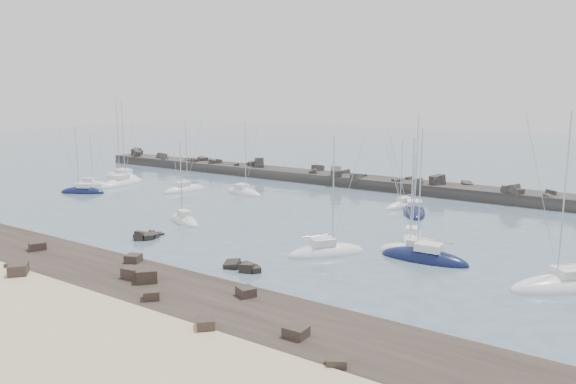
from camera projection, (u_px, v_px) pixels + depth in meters
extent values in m
plane|color=slate|center=(219.00, 226.00, 72.00)|extent=(400.00, 400.00, 0.00)
cube|color=black|center=(67.00, 270.00, 54.23)|extent=(140.00, 12.00, 0.70)
cube|color=black|center=(336.00, 362.00, 34.53)|extent=(1.63, 1.58, 0.54)
cube|color=black|center=(133.00, 273.00, 50.89)|extent=(1.95, 1.64, 0.96)
cube|color=black|center=(147.00, 276.00, 49.77)|extent=(2.38, 2.40, 1.15)
cube|color=black|center=(151.00, 295.00, 45.67)|extent=(1.84, 1.84, 0.76)
cube|color=black|center=(37.00, 246.00, 59.96)|extent=(1.96, 2.06, 0.84)
cube|color=black|center=(12.00, 265.00, 53.73)|extent=(1.42, 1.41, 0.51)
cube|color=black|center=(18.00, 270.00, 51.37)|extent=(2.49, 2.44, 1.15)
cube|color=black|center=(246.00, 292.00, 46.37)|extent=(1.88, 1.77, 0.76)
cube|color=black|center=(206.00, 324.00, 39.80)|extent=(1.98, 1.97, 0.86)
cube|color=black|center=(296.00, 332.00, 38.64)|extent=(1.60, 1.38, 0.72)
cube|color=black|center=(133.00, 258.00, 55.61)|extent=(1.80, 1.78, 0.77)
cube|color=black|center=(140.00, 235.00, 66.89)|extent=(1.46, 1.42, 1.04)
cube|color=black|center=(148.00, 237.00, 65.54)|extent=(1.82, 1.69, 1.01)
cube|color=black|center=(152.00, 232.00, 68.31)|extent=(1.00, 1.08, 0.77)
cube|color=black|center=(160.00, 235.00, 67.69)|extent=(0.87, 0.79, 0.90)
cube|color=black|center=(139.00, 238.00, 65.23)|extent=(1.74, 1.58, 1.35)
cube|color=black|center=(153.00, 237.00, 66.25)|extent=(1.53, 1.31, 1.15)
cube|color=black|center=(247.00, 270.00, 53.67)|extent=(1.65, 1.54, 1.39)
cube|color=black|center=(256.00, 270.00, 53.49)|extent=(1.24, 1.26, 0.69)
cube|color=black|center=(248.00, 269.00, 54.55)|extent=(1.60, 1.36, 1.41)
cube|color=black|center=(232.00, 265.00, 54.98)|extent=(1.88, 1.91, 1.26)
cube|color=black|center=(248.00, 267.00, 54.40)|extent=(1.08, 1.12, 0.74)
cube|color=#2A2725|center=(323.00, 181.00, 106.87)|extent=(115.00, 6.00, 3.20)
cube|color=#2A2725|center=(512.00, 190.00, 85.64)|extent=(2.74, 2.53, 2.04)
cube|color=#2A2725|center=(204.00, 161.00, 125.77)|extent=(2.70, 2.57, 1.67)
cube|color=#2A2725|center=(356.00, 178.00, 100.22)|extent=(2.15, 2.05, 2.01)
cube|color=#2A2725|center=(136.00, 152.00, 136.82)|extent=(2.54, 2.63, 2.33)
cube|color=#2A2725|center=(418.00, 183.00, 93.82)|extent=(1.95, 1.99, 1.21)
cube|color=#2A2725|center=(162.00, 156.00, 131.33)|extent=(2.51, 2.79, 2.10)
cube|color=#2A2725|center=(397.00, 182.00, 96.69)|extent=(1.80, 1.88, 1.29)
cube|color=#2A2725|center=(253.00, 165.00, 117.10)|extent=(2.48, 2.33, 1.86)
cube|color=#2A2725|center=(138.00, 154.00, 138.52)|extent=(2.12, 2.25, 1.95)
cube|color=#2A2725|center=(437.00, 181.00, 93.18)|extent=(2.72, 2.87, 2.16)
cube|color=#2A2725|center=(364.00, 176.00, 102.49)|extent=(1.48, 1.41, 0.92)
cube|color=#2A2725|center=(196.00, 161.00, 123.81)|extent=(1.20, 1.21, 0.81)
cube|color=#2A2725|center=(551.00, 193.00, 84.18)|extent=(1.87, 1.86, 1.34)
cube|color=#2A2725|center=(187.00, 160.00, 125.96)|extent=(0.96, 1.06, 0.86)
cube|color=#2A2725|center=(318.00, 169.00, 109.97)|extent=(2.25, 2.61, 1.98)
cube|color=#2A2725|center=(137.00, 154.00, 133.75)|extent=(2.33, 2.18, 2.06)
cube|color=#2A2725|center=(339.00, 176.00, 104.77)|extent=(1.48, 1.44, 0.86)
cube|color=#2A2725|center=(212.00, 162.00, 120.97)|extent=(2.43, 2.32, 1.79)
cube|color=#2A2725|center=(409.00, 179.00, 98.90)|extent=(1.48, 1.33, 1.04)
cube|color=#2A2725|center=(548.00, 198.00, 82.91)|extent=(1.81, 1.77, 1.28)
cube|color=#2A2725|center=(517.00, 193.00, 84.92)|extent=(2.19, 2.16, 1.43)
cube|color=#2A2725|center=(187.00, 161.00, 125.53)|extent=(1.55, 1.69, 1.15)
cube|color=#2A2725|center=(418.00, 182.00, 93.70)|extent=(1.85, 1.66, 1.57)
cube|color=#2A2725|center=(201.00, 159.00, 127.55)|extent=(1.41, 1.53, 1.31)
cube|color=#2A2725|center=(194.00, 161.00, 123.32)|extent=(1.63, 1.64, 1.29)
cube|color=#2A2725|center=(344.00, 173.00, 106.55)|extent=(2.78, 2.46, 1.83)
cube|color=#2A2725|center=(251.00, 164.00, 119.14)|extent=(1.94, 2.08, 1.29)
cube|color=#2A2725|center=(218.00, 163.00, 121.40)|extent=(2.13, 2.33, 1.78)
cube|color=#2A2725|center=(138.00, 155.00, 138.52)|extent=(1.50, 1.43, 1.33)
cube|color=#2A2725|center=(453.00, 189.00, 91.18)|extent=(1.77, 1.79, 1.06)
cube|color=#2A2725|center=(336.00, 173.00, 102.46)|extent=(3.00, 3.16, 2.16)
cube|color=#2A2725|center=(259.00, 163.00, 114.93)|extent=(2.87, 2.88, 2.47)
cube|color=#2A2725|center=(159.00, 158.00, 132.85)|extent=(1.81, 1.87, 1.12)
cube|color=#2A2725|center=(260.00, 167.00, 114.29)|extent=(1.55, 1.50, 1.08)
cube|color=#2A2725|center=(467.00, 185.00, 93.67)|extent=(2.31, 2.23, 1.41)
cube|color=#2A2725|center=(508.00, 192.00, 86.49)|extent=(2.57, 2.52, 1.81)
cube|color=#2A2725|center=(237.00, 165.00, 117.31)|extent=(1.52, 1.56, 1.23)
cube|color=#2A2725|center=(165.00, 159.00, 128.15)|extent=(1.41, 1.55, 1.20)
cube|color=#2A2725|center=(314.00, 173.00, 106.21)|extent=(2.10, 1.99, 1.49)
ellipsoid|color=white|center=(90.00, 185.00, 103.30)|extent=(6.36, 5.07, 1.77)
cube|color=white|center=(88.00, 179.00, 103.12)|extent=(2.17, 2.03, 0.61)
cylinder|color=silver|center=(91.00, 158.00, 102.40)|extent=(0.11, 0.11, 8.52)
cylinder|color=silver|center=(86.00, 176.00, 103.04)|extent=(2.17, 1.45, 0.09)
ellipsoid|color=white|center=(122.00, 184.00, 104.43)|extent=(4.94, 10.93, 2.53)
cube|color=white|center=(120.00, 177.00, 103.71)|extent=(2.57, 3.26, 0.76)
cylinder|color=silver|center=(123.00, 140.00, 103.74)|extent=(0.13, 0.13, 14.23)
cylinder|color=silver|center=(117.00, 174.00, 102.93)|extent=(0.79, 4.18, 0.11)
ellipsoid|color=#0D153A|center=(83.00, 193.00, 95.62)|extent=(7.92, 5.70, 2.10)
cube|color=white|center=(84.00, 186.00, 95.35)|extent=(2.63, 2.38, 0.71)
cylinder|color=silver|center=(77.00, 157.00, 94.62)|extent=(0.12, 0.12, 10.39)
cylinder|color=silver|center=(87.00, 182.00, 95.17)|extent=(2.77, 1.53, 0.10)
ellipsoid|color=white|center=(185.00, 191.00, 97.50)|extent=(3.99, 8.52, 2.17)
cube|color=white|center=(182.00, 184.00, 96.99)|extent=(2.04, 2.56, 0.71)
cylinder|color=silver|center=(187.00, 154.00, 96.81)|extent=(0.12, 0.12, 11.06)
cylinder|color=silver|center=(179.00, 180.00, 96.48)|extent=(0.70, 3.24, 0.10)
ellipsoid|color=white|center=(243.00, 193.00, 94.89)|extent=(8.60, 4.00, 2.09)
cube|color=white|center=(242.00, 186.00, 94.97)|extent=(2.58, 2.05, 0.66)
cylinder|color=silver|center=(245.00, 156.00, 93.29)|extent=(0.11, 0.11, 11.17)
cylinder|color=silver|center=(239.00, 182.00, 95.26)|extent=(3.27, 0.68, 0.09)
ellipsoid|color=white|center=(184.00, 222.00, 74.33)|extent=(7.75, 4.98, 2.08)
cube|color=white|center=(185.00, 213.00, 73.81)|extent=(2.50, 2.18, 0.71)
cylinder|color=silver|center=(181.00, 177.00, 73.79)|extent=(0.12, 0.12, 10.03)
cylinder|color=silver|center=(186.00, 209.00, 73.26)|extent=(2.78, 1.23, 0.10)
ellipsoid|color=white|center=(403.00, 207.00, 83.84)|extent=(4.13, 7.27, 1.88)
cube|color=white|center=(404.00, 199.00, 83.85)|extent=(1.92, 2.27, 0.63)
cylinder|color=silver|center=(401.00, 171.00, 82.54)|extent=(0.11, 0.11, 9.37)
cylinder|color=silver|center=(407.00, 195.00, 84.04)|extent=(0.92, 2.68, 0.09)
ellipsoid|color=white|center=(327.00, 254.00, 59.54)|extent=(7.29, 8.39, 2.27)
cube|color=white|center=(323.00, 242.00, 59.17)|extent=(2.82, 2.94, 0.75)
cylinder|color=silver|center=(333.00, 191.00, 58.56)|extent=(0.13, 0.13, 11.53)
cylinder|color=silver|center=(318.00, 236.00, 58.87)|extent=(2.16, 2.78, 0.11)
ellipsoid|color=#0D153A|center=(414.00, 213.00, 79.69)|extent=(6.84, 9.95, 2.33)
cube|color=white|center=(414.00, 203.00, 79.92)|extent=(2.91, 3.26, 0.71)
cylinder|color=silver|center=(417.00, 161.00, 77.62)|extent=(0.12, 0.12, 12.97)
cylinder|color=silver|center=(414.00, 197.00, 80.45)|extent=(1.75, 3.51, 0.10)
ellipsoid|color=white|center=(416.00, 256.00, 58.87)|extent=(8.52, 2.98, 2.34)
cube|color=white|center=(420.00, 243.00, 58.37)|extent=(2.43, 1.80, 0.80)
cylinder|color=silver|center=(412.00, 192.00, 58.09)|extent=(0.14, 0.14, 11.36)
cylinder|color=silver|center=(426.00, 237.00, 57.89)|extent=(3.37, 0.26, 0.11)
ellipsoid|color=white|center=(412.00, 237.00, 66.20)|extent=(3.78, 6.95, 1.80)
cube|color=white|center=(412.00, 229.00, 65.71)|extent=(1.79, 2.15, 0.60)
cylinder|color=silver|center=(414.00, 193.00, 65.77)|extent=(0.10, 0.10, 8.97)
cylinder|color=silver|center=(411.00, 226.00, 65.18)|extent=(0.80, 2.58, 0.09)
ellipsoid|color=white|center=(565.00, 287.00, 49.33)|extent=(9.74, 9.99, 2.47)
cube|color=white|center=(572.00, 272.00, 49.19)|extent=(3.61, 3.64, 0.72)
cylinder|color=silver|center=(564.00, 196.00, 47.71)|extent=(0.12, 0.12, 14.38)
ellipsoid|color=#0D153A|center=(424.00, 260.00, 57.40)|extent=(9.31, 3.18, 2.41)
cube|color=white|center=(429.00, 247.00, 56.91)|extent=(2.64, 1.95, 0.79)
cylinder|color=silver|center=(420.00, 190.00, 56.52)|extent=(0.14, 0.14, 12.44)
cylinder|color=silver|center=(436.00, 241.00, 56.43)|extent=(3.69, 0.24, 0.11)
ellipsoid|color=white|center=(123.00, 178.00, 111.65)|extent=(11.07, 4.31, 2.55)
cube|color=white|center=(124.00, 171.00, 111.05)|extent=(3.21, 2.44, 0.76)
cylinder|color=silver|center=(118.00, 136.00, 110.72)|extent=(0.13, 0.13, 14.59)
cylinder|color=silver|center=(126.00, 168.00, 110.44)|extent=(4.32, 0.50, 0.11)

